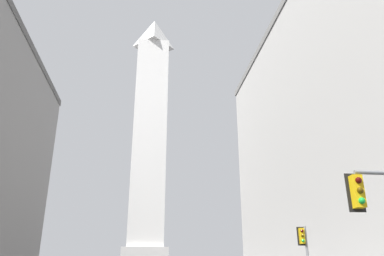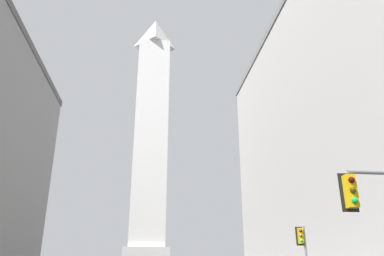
# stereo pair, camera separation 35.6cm
# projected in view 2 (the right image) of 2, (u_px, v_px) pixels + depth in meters

# --- Properties ---
(obelisk) EXTENTS (8.92, 8.92, 60.33)m
(obelisk) POSITION_uv_depth(u_px,v_px,m) (151.00, 140.00, 82.38)
(obelisk) COLOR silver
(obelisk) RESTS_ON ground_plane
(traffic_light_mid_right) EXTENTS (0.76, 0.52, 4.99)m
(traffic_light_mid_right) POSITION_uv_depth(u_px,v_px,m) (304.00, 250.00, 26.79)
(traffic_light_mid_right) COLOR slate
(traffic_light_mid_right) RESTS_ON ground_plane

